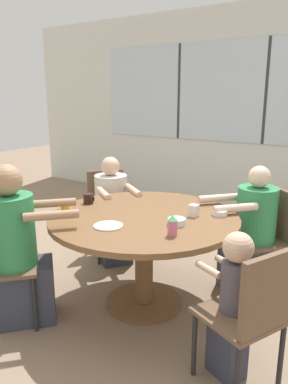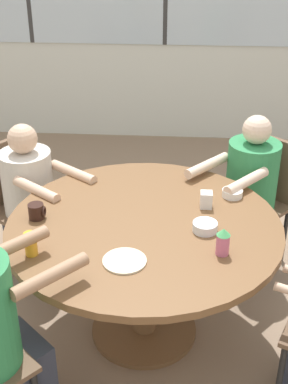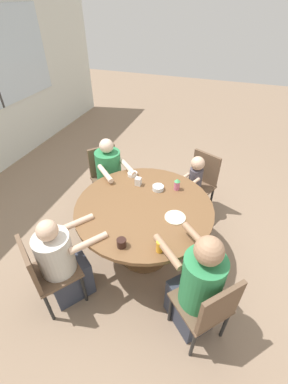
{
  "view_description": "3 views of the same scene",
  "coord_description": "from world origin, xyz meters",
  "px_view_note": "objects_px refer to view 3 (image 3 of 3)",
  "views": [
    {
      "loc": [
        1.48,
        -2.22,
        1.62
      ],
      "look_at": [
        0.0,
        0.0,
        0.92
      ],
      "focal_mm": 35.0,
      "sensor_mm": 36.0,
      "label": 1
    },
    {
      "loc": [
        0.16,
        -2.33,
        2.2
      ],
      "look_at": [
        0.0,
        0.0,
        0.92
      ],
      "focal_mm": 50.0,
      "sensor_mm": 36.0,
      "label": 2
    },
    {
      "loc": [
        -1.87,
        -0.66,
        2.47
      ],
      "look_at": [
        0.0,
        0.0,
        0.92
      ],
      "focal_mm": 24.0,
      "sensor_mm": 36.0,
      "label": 3
    }
  ],
  "objects_px": {
    "chair_for_toddler": "(200,179)",
    "bowl_white_shallow": "(132,174)",
    "chair_for_man_teal_shirt": "(209,307)",
    "coffee_mug": "(122,243)",
    "milk_carton_small": "(138,181)",
    "juice_glass": "(160,246)",
    "chair_for_man_blue_shirt": "(44,270)",
    "sippy_cup": "(177,184)",
    "chair_for_woman_green_shirt": "(106,172)",
    "person_man_blue_shirt": "(63,265)",
    "person_man_teal_shirt": "(196,290)",
    "person_woman_green_shirt": "(111,181)",
    "person_toddler": "(193,188)",
    "bowl_cereal": "(158,188)"
  },
  "relations": [
    {
      "from": "chair_for_toddler",
      "to": "bowl_white_shallow",
      "type": "relative_size",
      "value": 7.54
    },
    {
      "from": "chair_for_man_teal_shirt",
      "to": "coffee_mug",
      "type": "relative_size",
      "value": 9.83
    },
    {
      "from": "chair_for_toddler",
      "to": "milk_carton_small",
      "type": "distance_m",
      "value": 0.95
    },
    {
      "from": "juice_glass",
      "to": "bowl_white_shallow",
      "type": "bearing_deg",
      "value": 32.66
    },
    {
      "from": "chair_for_man_blue_shirt",
      "to": "sippy_cup",
      "type": "relative_size",
      "value": 6.23
    },
    {
      "from": "chair_for_man_blue_shirt",
      "to": "chair_for_woman_green_shirt",
      "type": "bearing_deg",
      "value": 132.27
    },
    {
      "from": "person_man_blue_shirt",
      "to": "coffee_mug",
      "type": "relative_size",
      "value": 11.77
    },
    {
      "from": "sippy_cup",
      "to": "chair_for_toddler",
      "type": "bearing_deg",
      "value": -17.87
    },
    {
      "from": "coffee_mug",
      "to": "milk_carton_small",
      "type": "xyz_separation_m",
      "value": [
        0.88,
        0.18,
        0.0
      ]
    },
    {
      "from": "milk_carton_small",
      "to": "bowl_white_shallow",
      "type": "relative_size",
      "value": 0.78
    },
    {
      "from": "coffee_mug",
      "to": "person_man_teal_shirt",
      "type": "bearing_deg",
      "value": -95.14
    },
    {
      "from": "person_man_blue_shirt",
      "to": "person_woman_green_shirt",
      "type": "bearing_deg",
      "value": 132.3
    },
    {
      "from": "bowl_white_shallow",
      "to": "person_man_teal_shirt",
      "type": "bearing_deg",
      "value": -137.88
    },
    {
      "from": "person_man_blue_shirt",
      "to": "sippy_cup",
      "type": "relative_size",
      "value": 7.46
    },
    {
      "from": "person_man_blue_shirt",
      "to": "milk_carton_small",
      "type": "distance_m",
      "value": 1.16
    },
    {
      "from": "person_man_blue_shirt",
      "to": "person_toddler",
      "type": "xyz_separation_m",
      "value": [
        1.59,
        -0.92,
        -0.01
      ]
    },
    {
      "from": "person_man_teal_shirt",
      "to": "bowl_white_shallow",
      "type": "distance_m",
      "value": 1.49
    },
    {
      "from": "milk_carton_small",
      "to": "bowl_cereal",
      "type": "bearing_deg",
      "value": -93.04
    },
    {
      "from": "person_woman_green_shirt",
      "to": "person_man_teal_shirt",
      "type": "height_order",
      "value": "person_man_teal_shirt"
    },
    {
      "from": "sippy_cup",
      "to": "chair_for_woman_green_shirt",
      "type": "bearing_deg",
      "value": 72.33
    },
    {
      "from": "sippy_cup",
      "to": "bowl_cereal",
      "type": "xyz_separation_m",
      "value": [
        -0.07,
        0.19,
        -0.05
      ]
    },
    {
      "from": "person_man_blue_shirt",
      "to": "sippy_cup",
      "type": "distance_m",
      "value": 1.41
    },
    {
      "from": "coffee_mug",
      "to": "juice_glass",
      "type": "relative_size",
      "value": 0.75
    },
    {
      "from": "coffee_mug",
      "to": "sippy_cup",
      "type": "bearing_deg",
      "value": -15.13
    },
    {
      "from": "coffee_mug",
      "to": "bowl_white_shallow",
      "type": "height_order",
      "value": "coffee_mug"
    },
    {
      "from": "chair_for_woman_green_shirt",
      "to": "sippy_cup",
      "type": "bearing_deg",
      "value": 114.03
    },
    {
      "from": "bowl_cereal",
      "to": "chair_for_man_teal_shirt",
      "type": "bearing_deg",
      "value": -144.5
    },
    {
      "from": "chair_for_woman_green_shirt",
      "to": "person_man_teal_shirt",
      "type": "bearing_deg",
      "value": 89.63
    },
    {
      "from": "person_man_blue_shirt",
      "to": "bowl_cereal",
      "type": "bearing_deg",
      "value": 96.58
    },
    {
      "from": "person_woman_green_shirt",
      "to": "chair_for_toddler",
      "type": "bearing_deg",
      "value": 150.38
    },
    {
      "from": "person_man_teal_shirt",
      "to": "person_toddler",
      "type": "distance_m",
      "value": 1.5
    },
    {
      "from": "person_woman_green_shirt",
      "to": "milk_carton_small",
      "type": "height_order",
      "value": "person_woman_green_shirt"
    },
    {
      "from": "chair_for_woman_green_shirt",
      "to": "chair_for_man_teal_shirt",
      "type": "bearing_deg",
      "value": 89.6
    },
    {
      "from": "chair_for_toddler",
      "to": "sippy_cup",
      "type": "distance_m",
      "value": 0.7
    },
    {
      "from": "chair_for_man_blue_shirt",
      "to": "juice_glass",
      "type": "height_order",
      "value": "chair_for_man_blue_shirt"
    },
    {
      "from": "chair_for_man_blue_shirt",
      "to": "bowl_cereal",
      "type": "distance_m",
      "value": 1.4
    },
    {
      "from": "person_toddler",
      "to": "person_woman_green_shirt",
      "type": "bearing_deg",
      "value": 36.97
    },
    {
      "from": "chair_for_woman_green_shirt",
      "to": "chair_for_toddler",
      "type": "distance_m",
      "value": 1.28
    },
    {
      "from": "chair_for_woman_green_shirt",
      "to": "bowl_cereal",
      "type": "distance_m",
      "value": 0.99
    },
    {
      "from": "person_woman_green_shirt",
      "to": "juice_glass",
      "type": "bearing_deg",
      "value": 83.57
    },
    {
      "from": "chair_for_woman_green_shirt",
      "to": "bowl_white_shallow",
      "type": "height_order",
      "value": "chair_for_woman_green_shirt"
    },
    {
      "from": "coffee_mug",
      "to": "milk_carton_small",
      "type": "bearing_deg",
      "value": 11.29
    },
    {
      "from": "person_man_blue_shirt",
      "to": "juice_glass",
      "type": "bearing_deg",
      "value": 51.43
    },
    {
      "from": "juice_glass",
      "to": "bowl_cereal",
      "type": "relative_size",
      "value": 0.93
    },
    {
      "from": "chair_for_man_teal_shirt",
      "to": "chair_for_man_blue_shirt",
      "type": "bearing_deg",
      "value": 138.13
    },
    {
      "from": "chair_for_man_blue_shirt",
      "to": "sippy_cup",
      "type": "xyz_separation_m",
      "value": [
        1.26,
        -0.89,
        0.29
      ]
    },
    {
      "from": "chair_for_woman_green_shirt",
      "to": "person_toddler",
      "type": "xyz_separation_m",
      "value": [
        0.13,
        -1.19,
        -0.06
      ]
    },
    {
      "from": "person_man_blue_shirt",
      "to": "bowl_white_shallow",
      "type": "bearing_deg",
      "value": 115.57
    },
    {
      "from": "chair_for_woman_green_shirt",
      "to": "chair_for_man_teal_shirt",
      "type": "xyz_separation_m",
      "value": [
        -1.45,
        -1.61,
        0.0
      ]
    },
    {
      "from": "person_man_blue_shirt",
      "to": "sippy_cup",
      "type": "xyz_separation_m",
      "value": [
        1.12,
        -0.79,
        0.35
      ]
    }
  ]
}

